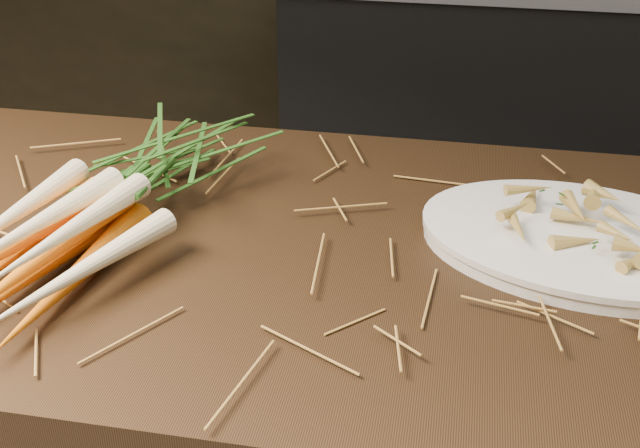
{
  "coord_description": "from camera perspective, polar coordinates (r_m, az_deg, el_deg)",
  "views": [
    {
      "loc": [
        -0.01,
        -0.55,
        1.43
      ],
      "look_at": [
        -0.16,
        0.25,
        0.96
      ],
      "focal_mm": 45.0,
      "sensor_mm": 36.0,
      "label": 1
    }
  ],
  "objects": [
    {
      "name": "serving_platter",
      "position": [
        1.05,
        18.2,
        -1.33
      ],
      "size": [
        0.44,
        0.33,
        0.02
      ],
      "primitive_type": null,
      "rotation": [
        0.0,
        0.0,
        -0.17
      ],
      "color": "white",
      "rests_on": "main_counter"
    },
    {
      "name": "root_veg_bunch",
      "position": [
        1.07,
        -14.34,
        2.23
      ],
      "size": [
        0.28,
        0.58,
        0.1
      ],
      "rotation": [
        0.0,
        0.0,
        -0.24
      ],
      "color": "#E06600",
      "rests_on": "main_counter"
    },
    {
      "name": "roasted_veg_heap",
      "position": [
        1.04,
        18.49,
        0.22
      ],
      "size": [
        0.22,
        0.17,
        0.04
      ],
      "primitive_type": null,
      "rotation": [
        0.0,
        0.0,
        -0.17
      ],
      "color": "olive",
      "rests_on": "serving_platter"
    },
    {
      "name": "back_counter",
      "position": [
        2.93,
        16.09,
        8.77
      ],
      "size": [
        1.82,
        0.62,
        0.84
      ],
      "color": "black",
      "rests_on": "ground"
    },
    {
      "name": "straw_bedding",
      "position": [
        1.0,
        9.42,
        -1.96
      ],
      "size": [
        1.4,
        0.6,
        0.02
      ],
      "primitive_type": null,
      "color": "#AE802C",
      "rests_on": "main_counter"
    }
  ]
}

